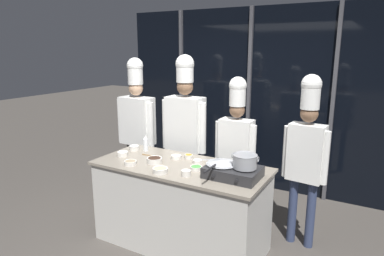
{
  "coord_description": "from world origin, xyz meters",
  "views": [
    {
      "loc": [
        1.79,
        -2.9,
        2.12
      ],
      "look_at": [
        0.0,
        0.25,
        1.27
      ],
      "focal_mm": 32.0,
      "sensor_mm": 36.0,
      "label": 1
    }
  ],
  "objects": [
    {
      "name": "window_wall_back",
      "position": [
        0.0,
        2.02,
        1.35
      ],
      "size": [
        4.2,
        0.09,
        2.7
      ],
      "color": "black",
      "rests_on": "ground_plane"
    },
    {
      "name": "ground_plane",
      "position": [
        0.0,
        0.0,
        0.0
      ],
      "size": [
        24.0,
        24.0,
        0.0
      ],
      "primitive_type": "plane",
      "color": "#47423D"
    },
    {
      "name": "prep_bowl_rice",
      "position": [
        -0.76,
        0.18,
        0.95
      ],
      "size": [
        0.12,
        0.12,
        0.06
      ],
      "color": "silver",
      "rests_on": "demo_counter"
    },
    {
      "name": "prep_bowl_garlic",
      "position": [
        0.21,
        -0.23,
        0.95
      ],
      "size": [
        0.1,
        0.1,
        0.06
      ],
      "color": "silver",
      "rests_on": "demo_counter"
    },
    {
      "name": "prep_bowl_bean_sprouts",
      "position": [
        -0.73,
        -0.06,
        0.95
      ],
      "size": [
        0.12,
        0.12,
        0.05
      ],
      "color": "silver",
      "rests_on": "demo_counter"
    },
    {
      "name": "prep_bowl_carrots",
      "position": [
        -0.03,
        0.23,
        0.94
      ],
      "size": [
        0.09,
        0.09,
        0.05
      ],
      "color": "silver",
      "rests_on": "demo_counter"
    },
    {
      "name": "prep_bowl_onion",
      "position": [
        0.13,
        0.15,
        0.94
      ],
      "size": [
        0.1,
        0.1,
        0.04
      ],
      "color": "silver",
      "rests_on": "demo_counter"
    },
    {
      "name": "chef_head",
      "position": [
        -1.15,
        0.74,
        1.13
      ],
      "size": [
        0.62,
        0.26,
        1.99
      ],
      "rotation": [
        0.0,
        0.0,
        3.1
      ],
      "color": "#232326",
      "rests_on": "ground_plane"
    },
    {
      "name": "frying_pan",
      "position": [
        0.5,
        -0.05,
        1.05
      ],
      "size": [
        0.31,
        0.53,
        0.05
      ],
      "color": "#ADAFB5",
      "rests_on": "portable_stove"
    },
    {
      "name": "prep_bowl_noodles",
      "position": [
        -0.15,
        0.16,
        0.94
      ],
      "size": [
        0.12,
        0.12,
        0.04
      ],
      "color": "silver",
      "rests_on": "demo_counter"
    },
    {
      "name": "serving_spoon_slotted",
      "position": [
        0.23,
        0.33,
        0.92
      ],
      "size": [
        0.19,
        0.14,
        0.02
      ],
      "color": "#B2B5BA",
      "rests_on": "demo_counter"
    },
    {
      "name": "stock_pot",
      "position": [
        0.73,
        -0.04,
        1.1
      ],
      "size": [
        0.25,
        0.23,
        0.13
      ],
      "color": "#93969B",
      "rests_on": "portable_stove"
    },
    {
      "name": "squeeze_bottle_clear",
      "position": [
        -0.63,
        0.23,
        1.01
      ],
      "size": [
        0.06,
        0.06,
        0.19
      ],
      "color": "white",
      "rests_on": "demo_counter"
    },
    {
      "name": "prep_bowl_ginger",
      "position": [
        -0.05,
        -0.29,
        0.95
      ],
      "size": [
        0.15,
        0.15,
        0.05
      ],
      "color": "silver",
      "rests_on": "demo_counter"
    },
    {
      "name": "chef_sous",
      "position": [
        -0.36,
        0.71,
        1.18
      ],
      "size": [
        0.62,
        0.25,
        2.04
      ],
      "rotation": [
        0.0,
        0.0,
        3.15
      ],
      "color": "#232326",
      "rests_on": "ground_plane"
    },
    {
      "name": "chef_line",
      "position": [
        0.35,
        0.67,
        1.05
      ],
      "size": [
        0.5,
        0.2,
        1.81
      ],
      "rotation": [
        0.0,
        0.0,
        3.13
      ],
      "color": "#4C4C51",
      "rests_on": "ground_plane"
    },
    {
      "name": "prep_bowl_scallions",
      "position": [
        0.22,
        -0.04,
        0.94
      ],
      "size": [
        0.13,
        0.13,
        0.04
      ],
      "color": "silver",
      "rests_on": "demo_counter"
    },
    {
      "name": "serving_spoon_solid",
      "position": [
        -0.43,
        0.1,
        0.92
      ],
      "size": [
        0.21,
        0.04,
        0.02
      ],
      "color": "olive",
      "rests_on": "demo_counter"
    },
    {
      "name": "portable_stove",
      "position": [
        0.61,
        -0.04,
        0.97
      ],
      "size": [
        0.51,
        0.38,
        0.12
      ],
      "color": "#28282B",
      "rests_on": "demo_counter"
    },
    {
      "name": "demo_counter",
      "position": [
        0.0,
        0.0,
        0.46
      ],
      "size": [
        1.85,
        0.81,
        0.92
      ],
      "color": "beige",
      "rests_on": "ground_plane"
    },
    {
      "name": "prep_bowl_soy_glaze",
      "position": [
        -0.28,
        -0.07,
        0.95
      ],
      "size": [
        0.17,
        0.17,
        0.06
      ],
      "color": "silver",
      "rests_on": "demo_counter"
    },
    {
      "name": "chef_pastry",
      "position": [
        1.14,
        0.65,
        1.1
      ],
      "size": [
        0.47,
        0.22,
        1.87
      ],
      "rotation": [
        0.0,
        0.0,
        3.04
      ],
      "color": "#2D3856",
      "rests_on": "ground_plane"
    },
    {
      "name": "prep_bowl_mushrooms",
      "position": [
        -0.46,
        -0.25,
        0.94
      ],
      "size": [
        0.13,
        0.13,
        0.05
      ],
      "color": "silver",
      "rests_on": "demo_counter"
    }
  ]
}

